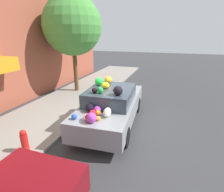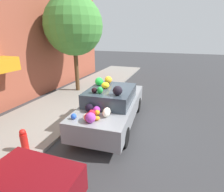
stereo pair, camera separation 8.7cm
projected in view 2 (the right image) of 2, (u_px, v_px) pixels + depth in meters
The scene contains 6 objects.
ground_plane at pixel (108, 122), 7.01m from camera, with size 60.00×60.00×0.00m, color #38383A.
sidewalk_curb at pixel (52, 111), 7.86m from camera, with size 24.00×3.20×0.11m.
building_facade at pixel (0, 43), 7.50m from camera, with size 18.00×1.20×6.02m.
street_tree at pixel (74, 26), 9.50m from camera, with size 3.20×3.20×5.26m.
fire_hydrant at pixel (24, 140), 5.00m from camera, with size 0.20×0.20×0.70m.
art_car at pixel (111, 105), 6.64m from camera, with size 4.54×2.05×1.78m.
Camera 2 is at (-5.84, -2.27, 3.31)m, focal length 28.00 mm.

